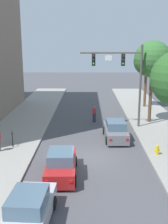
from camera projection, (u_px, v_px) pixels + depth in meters
The scene contains 10 objects.
ground_plane at pixel (90, 158), 19.20m from camera, with size 120.00×120.00×0.00m, color #4C4C51.
traffic_signal_mast at pixel (124, 71), 24.95m from camera, with size 5.60×0.38×7.50m.
car_lead_grey at pixel (115, 131), 22.89m from camera, with size 1.93×4.29×1.60m.
car_following_red at pixel (61, 164), 16.50m from camera, with size 1.93×4.28×1.60m.
car_third_silver at pixel (29, 211), 11.86m from camera, with size 2.00×4.32×1.60m.
pedestrian_crossing_road at pixel (94, 113), 27.87m from camera, with size 0.36×0.22×1.64m.
bicycle_leaning at pixel (12, 139), 21.40m from camera, with size 0.54×1.72×0.98m.
fire_hydrant at pixel (157, 150), 19.37m from camera, with size 0.48×0.24×0.72m.
street_tree_second at pixel (153, 60), 26.26m from camera, with size 3.51×3.51×7.91m.
street_tree_third at pixel (147, 62), 33.23m from camera, with size 3.16×3.16×7.09m.
Camera 1 is at (-0.18, -17.89, 7.69)m, focal length 44.39 mm.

